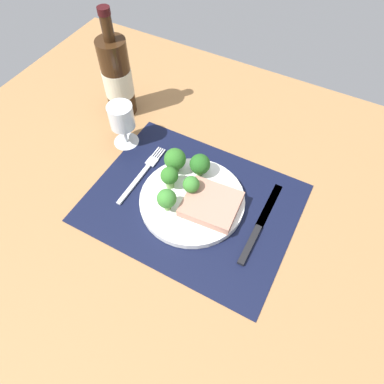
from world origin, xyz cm
name	(u,v)px	position (x,y,z in cm)	size (l,w,h in cm)	color
ground_plane	(192,207)	(0.00, 0.00, -1.50)	(140.00, 110.00, 3.00)	#996D42
placemat	(192,203)	(0.00, 0.00, 0.15)	(45.95, 35.76, 0.30)	black
plate	(192,200)	(0.00, 0.00, 1.10)	(23.73, 23.73, 1.60)	white
steak	(211,205)	(4.70, -0.31, 2.91)	(11.81, 10.60, 2.03)	tan
broccoli_back_left	(167,199)	(-3.47, -4.92, 5.52)	(4.22, 4.22, 5.87)	#6B994C
broccoli_front_edge	(200,164)	(-1.87, 7.21, 5.06)	(4.79, 4.79, 5.65)	#5B8942
broccoli_center	(169,176)	(-6.10, 0.66, 5.41)	(3.99, 3.99, 5.79)	#6B994C
broccoli_near_fork	(175,159)	(-7.39, 5.40, 5.62)	(5.09, 5.09, 6.39)	#5B8942
broccoli_near_steak	(191,185)	(-0.81, 1.03, 5.17)	(3.76, 3.76, 5.33)	#5B8942
fork	(142,174)	(-14.49, 1.42, 0.55)	(2.40, 19.20, 0.50)	silver
knife	(258,228)	(15.78, 0.53, 0.60)	(1.80, 23.00, 0.80)	black
wine_bottle	(117,78)	(-31.87, 18.64, 10.70)	(7.55, 7.55, 28.63)	#331E0F
wine_glass	(122,119)	(-24.17, 8.83, 7.81)	(6.46, 6.46, 11.77)	silver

